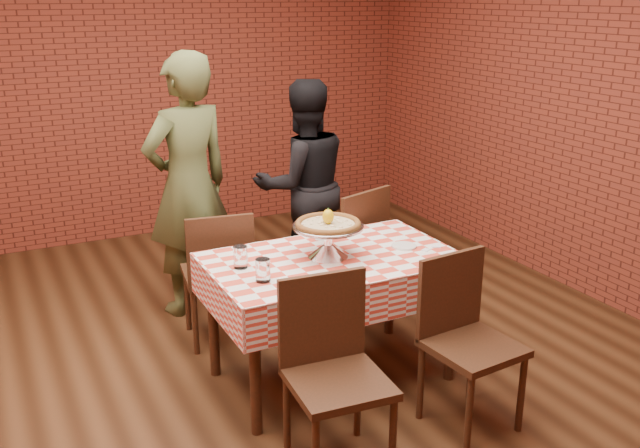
{
  "coord_description": "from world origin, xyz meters",
  "views": [
    {
      "loc": [
        -1.25,
        -3.4,
        2.18
      ],
      "look_at": [
        0.46,
        0.01,
        0.92
      ],
      "focal_mm": 39.72,
      "sensor_mm": 36.0,
      "label": 1
    }
  ],
  "objects_px": {
    "water_glass_right": "(241,257)",
    "chair_near_right": "(473,347)",
    "water_glass_left": "(263,270)",
    "chair_far_left": "(217,274)",
    "chair_near_left": "(339,381)",
    "chair_far_right": "(342,252)",
    "diner_olive": "(188,186)",
    "condiment_caddy": "(323,227)",
    "pizza_stand": "(328,241)",
    "pizza": "(328,225)",
    "table": "(332,319)",
    "diner_black": "(303,185)"
  },
  "relations": [
    {
      "from": "pizza_stand",
      "to": "chair_near_right",
      "type": "xyz_separation_m",
      "value": [
        0.43,
        -0.78,
        -0.4
      ]
    },
    {
      "from": "water_glass_left",
      "to": "pizza_stand",
      "type": "bearing_deg",
      "value": 20.3
    },
    {
      "from": "condiment_caddy",
      "to": "chair_far_left",
      "type": "height_order",
      "value": "condiment_caddy"
    },
    {
      "from": "pizza",
      "to": "diner_black",
      "type": "relative_size",
      "value": 0.23
    },
    {
      "from": "water_glass_left",
      "to": "chair_far_right",
      "type": "height_order",
      "value": "chair_far_right"
    },
    {
      "from": "condiment_caddy",
      "to": "chair_near_left",
      "type": "bearing_deg",
      "value": -89.37
    },
    {
      "from": "pizza",
      "to": "water_glass_left",
      "type": "bearing_deg",
      "value": -159.7
    },
    {
      "from": "chair_far_left",
      "to": "chair_near_right",
      "type": "bearing_deg",
      "value": 127.75
    },
    {
      "from": "condiment_caddy",
      "to": "diner_black",
      "type": "xyz_separation_m",
      "value": [
        0.37,
        1.07,
        -0.04
      ]
    },
    {
      "from": "chair_near_left",
      "to": "chair_far_right",
      "type": "xyz_separation_m",
      "value": [
        0.82,
        1.48,
        0.01
      ]
    },
    {
      "from": "pizza",
      "to": "chair_far_right",
      "type": "height_order",
      "value": "pizza"
    },
    {
      "from": "water_glass_left",
      "to": "pizza",
      "type": "bearing_deg",
      "value": 20.3
    },
    {
      "from": "diner_olive",
      "to": "diner_black",
      "type": "xyz_separation_m",
      "value": [
        0.9,
        0.07,
        -0.12
      ]
    },
    {
      "from": "water_glass_left",
      "to": "condiment_caddy",
      "type": "xyz_separation_m",
      "value": [
        0.58,
        0.45,
        0.01
      ]
    },
    {
      "from": "table",
      "to": "pizza_stand",
      "type": "height_order",
      "value": "pizza_stand"
    },
    {
      "from": "table",
      "to": "pizza",
      "type": "height_order",
      "value": "pizza"
    },
    {
      "from": "table",
      "to": "chair_far_right",
      "type": "distance_m",
      "value": 0.86
    },
    {
      "from": "chair_near_left",
      "to": "chair_far_left",
      "type": "relative_size",
      "value": 1.03
    },
    {
      "from": "table",
      "to": "diner_olive",
      "type": "relative_size",
      "value": 0.76
    },
    {
      "from": "water_glass_right",
      "to": "pizza",
      "type": "bearing_deg",
      "value": -6.48
    },
    {
      "from": "pizza_stand",
      "to": "water_glass_right",
      "type": "relative_size",
      "value": 3.37
    },
    {
      "from": "table",
      "to": "pizza_stand",
      "type": "xyz_separation_m",
      "value": [
        -0.01,
        0.02,
        0.47
      ]
    },
    {
      "from": "pizza",
      "to": "chair_far_left",
      "type": "bearing_deg",
      "value": 118.96
    },
    {
      "from": "diner_black",
      "to": "diner_olive",
      "type": "bearing_deg",
      "value": 9.11
    },
    {
      "from": "chair_near_left",
      "to": "chair_near_right",
      "type": "xyz_separation_m",
      "value": [
        0.78,
        -0.0,
        -0.01
      ]
    },
    {
      "from": "table",
      "to": "chair_far_right",
      "type": "height_order",
      "value": "chair_far_right"
    },
    {
      "from": "condiment_caddy",
      "to": "chair_near_right",
      "type": "height_order",
      "value": "chair_near_right"
    },
    {
      "from": "water_glass_right",
      "to": "chair_near_left",
      "type": "xyz_separation_m",
      "value": [
        0.16,
        -0.83,
        -0.36
      ]
    },
    {
      "from": "diner_olive",
      "to": "diner_black",
      "type": "relative_size",
      "value": 1.15
    },
    {
      "from": "chair_near_left",
      "to": "chair_far_right",
      "type": "relative_size",
      "value": 0.98
    },
    {
      "from": "condiment_caddy",
      "to": "diner_olive",
      "type": "relative_size",
      "value": 0.08
    },
    {
      "from": "chair_far_right",
      "to": "diner_olive",
      "type": "xyz_separation_m",
      "value": [
        -0.89,
        0.58,
        0.44
      ]
    },
    {
      "from": "pizza_stand",
      "to": "water_glass_right",
      "type": "height_order",
      "value": "pizza_stand"
    },
    {
      "from": "pizza_stand",
      "to": "chair_far_right",
      "type": "bearing_deg",
      "value": 56.06
    },
    {
      "from": "chair_near_left",
      "to": "chair_far_right",
      "type": "bearing_deg",
      "value": 65.64
    },
    {
      "from": "water_glass_right",
      "to": "chair_far_right",
      "type": "xyz_separation_m",
      "value": [
        0.97,
        0.64,
        -0.35
      ]
    },
    {
      "from": "condiment_caddy",
      "to": "chair_near_left",
      "type": "relative_size",
      "value": 0.15
    },
    {
      "from": "table",
      "to": "condiment_caddy",
      "type": "distance_m",
      "value": 0.55
    },
    {
      "from": "chair_far_right",
      "to": "diner_olive",
      "type": "relative_size",
      "value": 0.52
    },
    {
      "from": "table",
      "to": "chair_far_right",
      "type": "bearing_deg",
      "value": 57.71
    },
    {
      "from": "pizza_stand",
      "to": "condiment_caddy",
      "type": "distance_m",
      "value": 0.3
    },
    {
      "from": "water_glass_left",
      "to": "chair_near_right",
      "type": "height_order",
      "value": "chair_near_right"
    },
    {
      "from": "water_glass_left",
      "to": "condiment_caddy",
      "type": "bearing_deg",
      "value": 38.14
    },
    {
      "from": "water_glass_right",
      "to": "condiment_caddy",
      "type": "bearing_deg",
      "value": 20.1
    },
    {
      "from": "chair_near_left",
      "to": "chair_far_right",
      "type": "height_order",
      "value": "chair_far_right"
    },
    {
      "from": "water_glass_right",
      "to": "diner_black",
      "type": "relative_size",
      "value": 0.08
    },
    {
      "from": "pizza",
      "to": "chair_far_right",
      "type": "xyz_separation_m",
      "value": [
        0.47,
        0.7,
        -0.47
      ]
    },
    {
      "from": "water_glass_right",
      "to": "chair_near_right",
      "type": "bearing_deg",
      "value": -41.88
    },
    {
      "from": "pizza",
      "to": "condiment_caddy",
      "type": "bearing_deg",
      "value": 68.24
    },
    {
      "from": "water_glass_left",
      "to": "chair_far_left",
      "type": "xyz_separation_m",
      "value": [
        0.05,
        0.92,
        -0.37
      ]
    }
  ]
}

